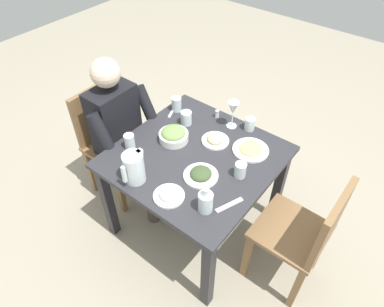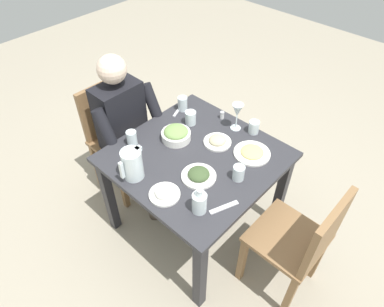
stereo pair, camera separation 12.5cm
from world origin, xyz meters
name	(u,v)px [view 1 (the left image)]	position (x,y,z in m)	size (l,w,h in m)	color
ground_plane	(195,222)	(0.00, 0.00, 0.00)	(8.00, 8.00, 0.00)	#9E937F
dining_table	(195,167)	(0.00, 0.00, 0.60)	(0.96, 0.96, 0.71)	#2D2D33
chair_near	(109,137)	(0.08, -0.76, 0.50)	(0.40, 0.40, 0.89)	olive
chair_far	(306,233)	(-0.05, 0.76, 0.50)	(0.40, 0.40, 0.89)	olive
diner_near	(125,133)	(0.08, -0.56, 0.65)	(0.48, 0.53, 1.18)	black
water_pitcher	(134,168)	(0.37, -0.15, 0.81)	(0.16, 0.12, 0.19)	silver
salad_bowl	(174,135)	(-0.03, -0.20, 0.75)	(0.19, 0.19, 0.09)	white
plate_yoghurt	(169,195)	(0.35, 0.09, 0.73)	(0.17, 0.17, 0.06)	white
plate_fries	(251,149)	(-0.25, 0.25, 0.72)	(0.23, 0.23, 0.04)	white
plate_beans	(215,140)	(-0.18, 0.02, 0.73)	(0.18, 0.18, 0.05)	white
plate_dolmas	(201,174)	(0.12, 0.13, 0.73)	(0.20, 0.20, 0.05)	white
water_glass_near_right	(250,124)	(-0.43, 0.13, 0.75)	(0.07, 0.07, 0.09)	silver
water_glass_near_left	(130,141)	(0.20, -0.37, 0.76)	(0.07, 0.07, 0.10)	silver
water_glass_by_pitcher	(177,104)	(-0.29, -0.39, 0.76)	(0.07, 0.07, 0.10)	silver
water_glass_far_left	(240,170)	(-0.03, 0.31, 0.76)	(0.07, 0.07, 0.09)	silver
water_glass_center	(186,118)	(-0.21, -0.24, 0.76)	(0.08, 0.08, 0.10)	silver
wine_glass	(233,109)	(-0.38, 0.02, 0.85)	(0.08, 0.08, 0.20)	silver
oil_carafe	(205,203)	(0.30, 0.30, 0.77)	(0.08, 0.08, 0.16)	silver
salt_shaker	(217,114)	(-0.40, -0.12, 0.74)	(0.03, 0.03, 0.05)	white
fork_near	(229,205)	(0.20, 0.38, 0.71)	(0.17, 0.03, 0.01)	silver
knife_near	(173,110)	(-0.27, -0.41, 0.71)	(0.18, 0.02, 0.01)	silver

